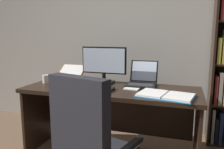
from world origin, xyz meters
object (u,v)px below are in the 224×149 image
Objects in this scene: reading_stand_with_book at (71,73)px; monitor at (104,65)px; desk at (113,105)px; open_binder at (166,95)px; notepad at (133,87)px; pen at (135,87)px; computer_mouse at (67,85)px; laptop at (142,80)px; coffee_mug at (46,79)px; keyboard at (93,88)px.

monitor is at bearing -8.53° from reading_stand_with_book.
open_binder is (0.58, -0.24, 0.22)m from desk.
notepad is at bearing -2.06° from desk.
computer_mouse is at bearing -165.19° from pen.
reading_stand_with_book is at bearing 170.31° from open_binder.
notepad reaches higher than desk.
pen is at bearing -104.94° from laptop.
coffee_mug is at bearing -125.11° from reading_stand_with_book.
computer_mouse reaches higher than pen.
coffee_mug is at bearing -162.91° from monitor.
desk is 17.58× the size of computer_mouse.
laptop is (0.44, 0.01, -0.16)m from monitor.
computer_mouse reaches higher than notepad.
computer_mouse is 0.70m from notepad.
notepad is at bearing -21.17° from monitor.
keyboard is 0.44m from pen.
desk is at bearing 4.24° from coffee_mug.
reading_stand_with_book is at bearing 176.40° from laptop.
monitor reaches higher than reading_stand_with_book.
laptop is 1.06× the size of reading_stand_with_book.
open_binder is 1.38m from coffee_mug.
notepad is at bearing 157.12° from open_binder.
monitor is at bearing 163.45° from open_binder.
reading_stand_with_book is at bearing 165.54° from notepad.
monitor is 3.74× the size of pen.
computer_mouse is at bearing -132.18° from monitor.
desk is 3.50× the size of monitor.
laptop is 1.63× the size of notepad.
pen is at bearing 14.81° from computer_mouse.
reading_stand_with_book is at bearing 165.87° from pen.
reading_stand_with_book is 1.26m from open_binder.
coffee_mug is at bearing -177.22° from pen.
keyboard is 2.00× the size of notepad.
coffee_mug reaches higher than pen.
laptop is at bearing 37.91° from keyboard.
coffee_mug is at bearing -176.52° from open_binder.
pen is at bearing -1.89° from desk.
monitor is 1.25× the size of keyboard.
laptop reaches higher than reading_stand_with_book.
reading_stand_with_book reaches higher than desk.
reading_stand_with_book is 3.54× the size of coffee_mug.
pen is (0.85, -0.21, -0.07)m from reading_stand_with_book.
monitor is 1.52× the size of laptop.
laptop is at bearing 1.54° from monitor.
monitor is 0.47m from pen.
pen is (0.25, -0.01, 0.22)m from desk.
monitor is 0.46m from notepad.
pen is (0.40, -0.15, -0.20)m from monitor.
pen is (0.02, 0.00, 0.01)m from notepad.
reading_stand_with_book reaches higher than keyboard.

